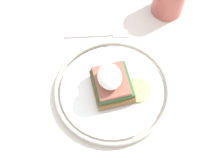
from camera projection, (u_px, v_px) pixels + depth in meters
ground_plane at (115, 165)px, 1.26m from camera, size 6.00×6.00×0.00m
dining_table at (117, 114)px, 0.71m from camera, size 1.14×0.80×0.72m
plate at (112, 90)px, 0.62m from camera, size 0.26×0.26×0.02m
sandwich at (112, 82)px, 0.59m from camera, size 0.09×0.12×0.08m
fork at (100, 35)px, 0.69m from camera, size 0.04×0.15×0.00m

